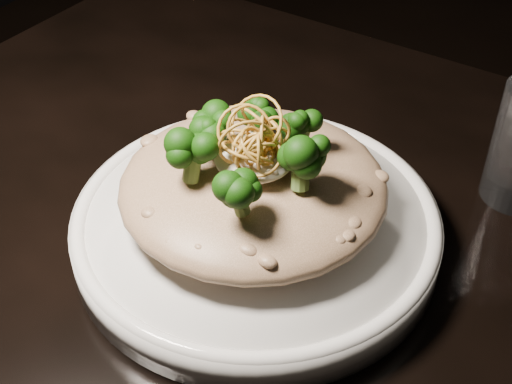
{
  "coord_description": "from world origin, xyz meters",
  "views": [
    {
      "loc": [
        0.15,
        -0.35,
        1.18
      ],
      "look_at": [
        -0.09,
        0.01,
        0.81
      ],
      "focal_mm": 50.0,
      "sensor_mm": 36.0,
      "label": 1
    }
  ],
  "objects": [
    {
      "name": "table",
      "position": [
        0.0,
        0.0,
        0.67
      ],
      "size": [
        1.1,
        0.8,
        0.75
      ],
      "color": "black",
      "rests_on": "ground"
    },
    {
      "name": "broccoli",
      "position": [
        -0.09,
        0.01,
        0.86
      ],
      "size": [
        0.14,
        0.14,
        0.05
      ],
      "primitive_type": null,
      "color": "black",
      "rests_on": "risotto"
    },
    {
      "name": "plate",
      "position": [
        -0.09,
        0.01,
        0.77
      ],
      "size": [
        0.31,
        0.31,
        0.03
      ],
      "primitive_type": "cylinder",
      "color": "white",
      "rests_on": "table"
    },
    {
      "name": "cheese",
      "position": [
        -0.09,
        0.02,
        0.84
      ],
      "size": [
        0.06,
        0.06,
        0.02
      ],
      "primitive_type": "ellipsoid",
      "color": "white",
      "rests_on": "risotto"
    },
    {
      "name": "risotto",
      "position": [
        -0.1,
        0.02,
        0.81
      ],
      "size": [
        0.22,
        0.22,
        0.05
      ],
      "primitive_type": "ellipsoid",
      "color": "brown",
      "rests_on": "plate"
    },
    {
      "name": "shallots",
      "position": [
        -0.09,
        0.01,
        0.87
      ],
      "size": [
        0.06,
        0.06,
        0.04
      ],
      "primitive_type": null,
      "color": "brown",
      "rests_on": "cheese"
    }
  ]
}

